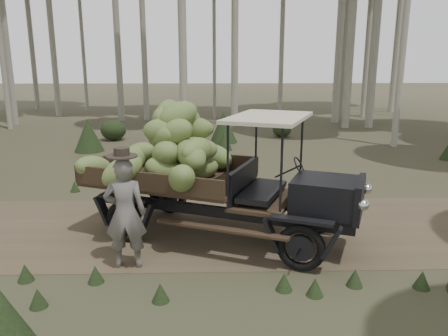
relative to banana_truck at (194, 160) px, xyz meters
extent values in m
plane|color=#473D2B|center=(-0.40, 0.28, -1.59)|extent=(120.00, 120.00, 0.00)
cube|color=brown|center=(-0.40, 0.28, -1.58)|extent=(70.00, 4.00, 0.01)
cube|color=black|center=(2.42, -0.94, -0.46)|extent=(1.45, 1.42, 0.62)
cube|color=black|center=(2.99, -1.18, -0.46)|extent=(0.54, 1.08, 0.70)
cube|color=black|center=(0.97, -0.34, -0.35)|extent=(0.69, 1.49, 0.62)
cube|color=#38281C|center=(-0.49, 0.26, -0.46)|extent=(3.69, 3.08, 0.09)
cube|color=#38281C|center=(-0.10, 1.20, -0.26)|extent=(2.94, 1.27, 0.36)
cube|color=#38281C|center=(-0.88, -0.67, -0.26)|extent=(2.94, 1.27, 0.36)
cube|color=#38281C|center=(-1.95, 0.87, -0.26)|extent=(0.84, 1.90, 0.36)
cube|color=beige|center=(1.41, -0.53, 0.91)|extent=(1.93, 2.26, 0.07)
cube|color=black|center=(0.77, 0.21, -0.89)|extent=(4.83, 2.09, 0.20)
cube|color=black|center=(0.44, -0.58, -0.89)|extent=(4.83, 2.09, 0.20)
torus|color=black|center=(2.56, -0.03, -1.16)|extent=(0.85, 0.47, 0.86)
torus|color=black|center=(1.87, -1.69, -1.16)|extent=(0.85, 0.47, 0.86)
torus|color=black|center=(-0.66, 1.31, -1.16)|extent=(0.85, 0.47, 0.86)
torus|color=black|center=(-1.36, -0.35, -1.16)|extent=(0.85, 0.47, 0.86)
sphere|color=beige|center=(3.27, -0.75, -0.40)|extent=(0.20, 0.20, 0.20)
sphere|color=beige|center=(2.88, -1.68, -0.40)|extent=(0.20, 0.20, 0.20)
ellipsoid|color=olive|center=(-1.34, 1.38, -0.18)|extent=(1.13, 0.85, 0.82)
ellipsoid|color=olive|center=(-0.53, -0.17, 0.16)|extent=(0.84, 1.03, 0.77)
ellipsoid|color=olive|center=(-0.62, 0.07, 0.48)|extent=(0.94, 1.11, 0.67)
ellipsoid|color=olive|center=(-0.26, 0.34, 0.83)|extent=(1.15, 0.95, 0.81)
ellipsoid|color=olive|center=(-1.42, 1.05, -0.23)|extent=(0.79, 1.06, 0.77)
ellipsoid|color=olive|center=(0.07, -0.26, 0.25)|extent=(0.84, 1.05, 0.51)
ellipsoid|color=olive|center=(0.01, 0.38, 0.59)|extent=(0.86, 0.51, 0.52)
ellipsoid|color=olive|center=(-0.56, 0.37, 0.80)|extent=(0.73, 0.94, 0.58)
ellipsoid|color=olive|center=(-0.53, -0.18, -0.18)|extent=(1.19, 0.91, 0.86)
ellipsoid|color=olive|center=(-0.04, -0.38, 0.19)|extent=(0.91, 1.07, 0.77)
ellipsoid|color=olive|center=(-0.55, 0.54, 0.49)|extent=(1.01, 0.99, 0.77)
ellipsoid|color=olive|center=(-0.51, 0.46, 0.89)|extent=(0.60, 0.89, 0.74)
ellipsoid|color=olive|center=(0.12, 0.19, -0.22)|extent=(0.94, 0.78, 0.49)
ellipsoid|color=olive|center=(-0.40, 0.44, 0.17)|extent=(1.02, 0.77, 0.64)
ellipsoid|color=olive|center=(-0.34, -0.08, 0.58)|extent=(1.03, 0.91, 0.75)
ellipsoid|color=olive|center=(-0.30, 0.13, 0.87)|extent=(1.08, 0.84, 0.80)
ellipsoid|color=olive|center=(0.49, 0.78, -0.11)|extent=(0.94, 0.82, 0.70)
ellipsoid|color=olive|center=(-0.02, 0.09, 0.22)|extent=(0.89, 0.78, 0.48)
ellipsoid|color=olive|center=(-0.61, 0.03, 0.59)|extent=(0.88, 0.67, 0.51)
ellipsoid|color=olive|center=(-0.37, 0.37, 0.80)|extent=(0.67, 0.97, 0.50)
ellipsoid|color=olive|center=(-2.04, 0.17, -0.18)|extent=(0.94, 1.10, 0.71)
ellipsoid|color=olive|center=(0.02, 0.09, 0.16)|extent=(1.08, 0.77, 0.53)
ellipsoid|color=olive|center=(-1.32, -0.55, -0.08)|extent=(1.08, 0.77, 0.85)
ellipsoid|color=olive|center=(-0.17, -1.03, -0.10)|extent=(0.66, 1.00, 0.79)
imported|color=#63605A|center=(-1.12, -1.44, -0.61)|extent=(0.73, 0.50, 1.96)
cylinder|color=#2D2520|center=(-1.12, -1.44, 0.40)|extent=(0.54, 0.54, 0.03)
cylinder|color=#2D2520|center=(-1.12, -1.44, 0.47)|extent=(0.27, 0.27, 0.16)
ellipsoid|color=#233319|center=(3.64, 11.66, -1.23)|extent=(0.86, 0.86, 0.69)
cone|color=#233319|center=(8.92, 6.73, -1.28)|extent=(0.56, 0.56, 0.62)
cone|color=#233319|center=(0.85, 8.73, -1.22)|extent=(0.67, 0.67, 0.74)
ellipsoid|color=#233319|center=(-0.35, 7.65, -1.15)|extent=(1.07, 1.07, 0.85)
cone|color=#233319|center=(-1.50, 5.90, -0.92)|extent=(1.19, 1.19, 1.32)
cone|color=#233319|center=(-4.51, 8.61, -0.94)|extent=(1.16, 1.16, 1.29)
ellipsoid|color=#233319|center=(-4.08, 11.07, -1.12)|extent=(1.13, 1.13, 0.90)
ellipsoid|color=#233319|center=(-2.49, 6.29, -1.28)|extent=(0.75, 0.75, 0.60)
cone|color=#233319|center=(0.87, 10.43, -0.91)|extent=(1.21, 1.21, 1.35)
cone|color=#233319|center=(1.94, -2.50, -1.44)|extent=(0.27, 0.27, 0.30)
cone|color=#233319|center=(3.04, 2.44, -1.44)|extent=(0.27, 0.27, 0.30)
cone|color=#233319|center=(-0.42, -2.60, -1.44)|extent=(0.27, 0.27, 0.30)
cone|color=#233319|center=(3.89, 3.04, -1.44)|extent=(0.27, 0.27, 0.30)
cone|color=#233319|center=(2.65, -2.23, -1.44)|extent=(0.27, 0.27, 0.30)
cone|color=#233319|center=(-1.54, -2.00, -1.44)|extent=(0.27, 0.27, 0.30)
cone|color=#233319|center=(1.49, -2.33, -1.44)|extent=(0.27, 0.27, 0.30)
cone|color=#233319|center=(-2.20, -2.71, -1.44)|extent=(0.27, 0.27, 0.30)
cone|color=#233319|center=(1.56, 3.10, -1.44)|extent=(0.27, 0.27, 0.30)
cone|color=#233319|center=(3.69, -2.33, -1.44)|extent=(0.27, 0.27, 0.30)
cone|color=#233319|center=(-0.71, 2.40, -1.44)|extent=(0.27, 0.27, 0.30)
cone|color=#233319|center=(-3.42, 3.10, -1.44)|extent=(0.27, 0.27, 0.30)
cone|color=#233319|center=(-2.70, -1.92, -1.44)|extent=(0.27, 0.27, 0.30)
camera|label=1|loc=(0.38, -8.52, 1.95)|focal=35.00mm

